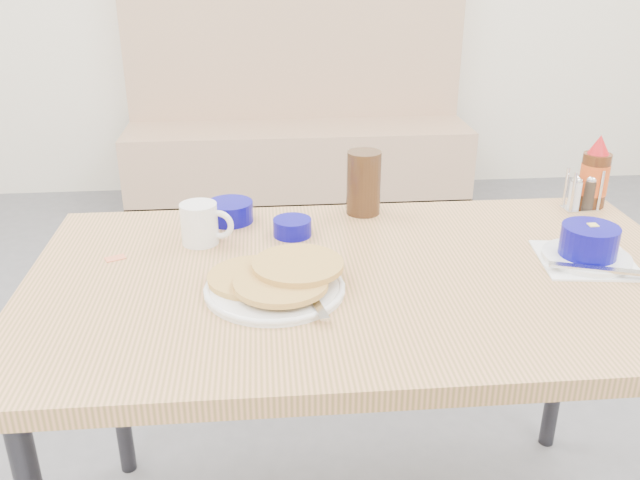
{
  "coord_description": "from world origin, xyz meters",
  "views": [
    {
      "loc": [
        -0.21,
        -0.99,
        1.39
      ],
      "look_at": [
        -0.09,
        0.29,
        0.82
      ],
      "focal_mm": 38.0,
      "sensor_mm": 36.0,
      "label": 1
    }
  ],
  "objects": [
    {
      "name": "booth_bench",
      "position": [
        0.0,
        2.78,
        0.35
      ],
      "size": [
        1.9,
        0.56,
        1.22
      ],
      "color": "tan",
      "rests_on": "ground"
    },
    {
      "name": "dining_table",
      "position": [
        0.0,
        0.25,
        0.7
      ],
      "size": [
        1.4,
        0.8,
        0.76
      ],
      "color": "tan",
      "rests_on": "ground"
    },
    {
      "name": "pancake_plate",
      "position": [
        -0.19,
        0.19,
        0.78
      ],
      "size": [
        0.28,
        0.28,
        0.05
      ],
      "rotation": [
        0.0,
        0.0,
        -0.11
      ],
      "color": "white",
      "rests_on": "dining_table"
    },
    {
      "name": "coffee_mug",
      "position": [
        -0.35,
        0.44,
        0.81
      ],
      "size": [
        0.12,
        0.08,
        0.09
      ],
      "rotation": [
        0.0,
        0.0,
        -0.25
      ],
      "color": "white",
      "rests_on": "dining_table"
    },
    {
      "name": "grits_setting",
      "position": [
        0.48,
        0.26,
        0.79
      ],
      "size": [
        0.22,
        0.23,
        0.08
      ],
      "rotation": [
        0.0,
        0.0,
        -0.13
      ],
      "color": "white",
      "rests_on": "dining_table"
    },
    {
      "name": "creamer_bowl",
      "position": [
        -0.14,
        0.46,
        0.78
      ],
      "size": [
        0.09,
        0.09,
        0.04
      ],
      "rotation": [
        0.0,
        0.0,
        0.32
      ],
      "color": "#080582",
      "rests_on": "dining_table"
    },
    {
      "name": "butter_bowl",
      "position": [
        -0.29,
        0.56,
        0.78
      ],
      "size": [
        0.11,
        0.11,
        0.05
      ],
      "rotation": [
        0.0,
        0.0,
        0.42
      ],
      "color": "#080582",
      "rests_on": "dining_table"
    },
    {
      "name": "amber_tumbler",
      "position": [
        0.04,
        0.59,
        0.84
      ],
      "size": [
        0.09,
        0.09,
        0.16
      ],
      "primitive_type": "cylinder",
      "rotation": [
        0.0,
        0.0,
        0.04
      ],
      "color": "#3B2412",
      "rests_on": "dining_table"
    },
    {
      "name": "condiment_caddy",
      "position": [
        0.6,
        0.57,
        0.8
      ],
      "size": [
        0.09,
        0.06,
        0.11
      ],
      "rotation": [
        0.0,
        0.0,
        0.09
      ],
      "color": "silver",
      "rests_on": "dining_table"
    },
    {
      "name": "syrup_bottle",
      "position": [
        0.64,
        0.59,
        0.84
      ],
      "size": [
        0.07,
        0.07,
        0.19
      ],
      "rotation": [
        0.0,
        0.0,
        -0.28
      ],
      "color": "#47230F",
      "rests_on": "dining_table"
    },
    {
      "name": "sugar_wrapper",
      "position": [
        -0.53,
        0.37,
        0.76
      ],
      "size": [
        0.05,
        0.04,
        0.0
      ],
      "primitive_type": "cube",
      "rotation": [
        0.0,
        0.0,
        0.43
      ],
      "color": "#E3724B",
      "rests_on": "dining_table"
    }
  ]
}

